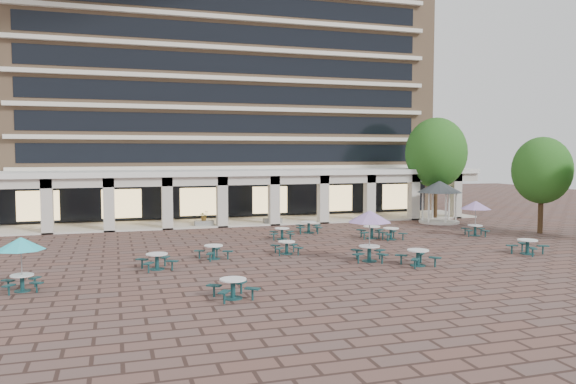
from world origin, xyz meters
name	(u,v)px	position (x,y,z in m)	size (l,w,h in m)	color
ground	(297,252)	(0.00, 0.00, 0.00)	(120.00, 120.00, 0.00)	brown
apartment_building	(218,85)	(0.00, 25.47, 12.60)	(40.00, 15.50, 25.20)	#9A7757
retail_arcade	(242,187)	(0.00, 14.80, 3.00)	(42.00, 6.60, 4.40)	white
picnic_table_0	(233,287)	(-5.68, -9.17, 0.48)	(2.02, 2.02, 0.81)	#164343
picnic_table_1	(157,260)	(-8.18, -2.51, 0.48)	(2.06, 2.06, 0.81)	#164343
picnic_table_2	(418,256)	(4.77, -5.56, 0.50)	(1.99, 1.99, 0.84)	#164343
picnic_table_3	(527,245)	(12.51, -4.46, 0.50)	(2.30, 2.30, 0.84)	#164343
picnic_table_4	(21,246)	(-13.92, -5.37, 1.94)	(1.98, 1.98, 2.28)	#164343
picnic_table_6	(370,218)	(2.88, -3.73, 2.32)	(2.37, 2.37, 2.74)	#164343
picnic_table_7	(391,233)	(7.55, 2.75, 0.47)	(1.85, 1.85, 0.79)	#164343
picnic_table_8	(214,251)	(-5.00, -0.61, 0.46)	(2.09, 2.09, 0.77)	#164343
picnic_table_9	(309,226)	(3.31, 7.32, 0.50)	(2.23, 2.23, 0.85)	#164343
picnic_table_10	(287,246)	(-0.72, -0.34, 0.45)	(1.75, 1.75, 0.75)	#164343
picnic_table_11	(476,206)	(14.00, 2.52, 2.08)	(2.12, 2.12, 2.45)	#164343
picnic_table_12	(282,233)	(0.61, 5.07, 0.46)	(1.99, 1.99, 0.76)	#164343
picnic_table_13	(372,231)	(6.54, 3.57, 0.51)	(2.23, 2.23, 0.85)	#164343
gazebo	(439,192)	(15.64, 9.74, 2.61)	(3.73, 3.73, 3.47)	beige
tree_east_a	(542,170)	(19.31, 2.25, 4.55)	(4.19, 4.19, 6.98)	#45311B
tree_east_c	(436,153)	(16.85, 12.25, 5.82)	(5.34, 5.34, 8.90)	#45311B
planter_left	(204,220)	(-3.46, 12.90, 0.52)	(1.50, 0.84, 1.28)	gray
planter_right	(273,218)	(2.14, 12.90, 0.47)	(1.50, 0.63, 1.22)	gray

